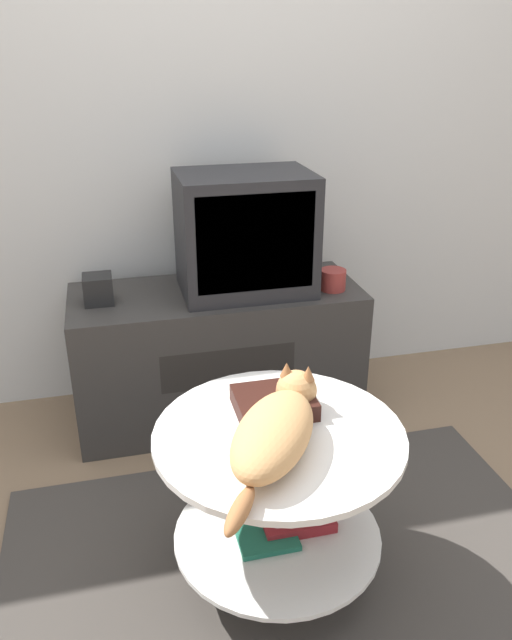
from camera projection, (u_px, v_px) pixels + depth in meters
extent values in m
plane|color=#7F664C|center=(299.00, 592.00, 1.76)|extent=(12.00, 12.00, 0.00)
cube|color=silver|center=(207.00, 76.00, 2.37)|extent=(8.00, 0.05, 2.60)
cube|color=#3D3833|center=(299.00, 589.00, 1.76)|extent=(1.67, 1.24, 0.02)
cube|color=#33302D|center=(218.00, 354.00, 2.51)|extent=(1.11, 0.45, 0.54)
cube|color=black|center=(229.00, 367.00, 2.29)|extent=(0.50, 0.01, 0.15)
cube|color=#232326|center=(245.00, 233.00, 2.32)|extent=(0.49, 0.35, 0.45)
cube|color=black|center=(256.00, 244.00, 2.16)|extent=(0.42, 0.01, 0.35)
cube|color=black|center=(98.00, 289.00, 2.27)|extent=(0.11, 0.11, 0.11)
cylinder|color=#99332D|center=(333.00, 280.00, 2.39)|extent=(0.10, 0.10, 0.08)
cylinder|color=#B2B2B7|center=(276.00, 574.00, 1.79)|extent=(0.27, 0.27, 0.01)
cylinder|color=#B7B7BC|center=(278.00, 511.00, 1.69)|extent=(0.04, 0.04, 0.48)
cylinder|color=silver|center=(277.00, 534.00, 1.73)|extent=(0.57, 0.57, 0.01)
cylinder|color=silver|center=(279.00, 435.00, 1.59)|extent=(0.65, 0.65, 0.02)
cube|color=maroon|center=(295.00, 515.00, 1.76)|extent=(0.20, 0.16, 0.03)
cube|color=#1E664C|center=(266.00, 535.00, 1.70)|extent=(0.16, 0.14, 0.02)
cube|color=black|center=(274.00, 402.00, 1.67)|extent=(0.21, 0.17, 0.05)
ellipsoid|color=tan|center=(273.00, 434.00, 1.48)|extent=(0.34, 0.41, 0.12)
sphere|color=tan|center=(296.00, 390.00, 1.67)|extent=(0.11, 0.11, 0.11)
cone|color=#996038|center=(286.00, 369.00, 1.65)|extent=(0.04, 0.04, 0.04)
cone|color=#996038|center=(308.00, 373.00, 1.63)|extent=(0.04, 0.04, 0.04)
ellipsoid|color=#996038|center=(240.00, 510.00, 1.29)|extent=(0.12, 0.15, 0.04)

